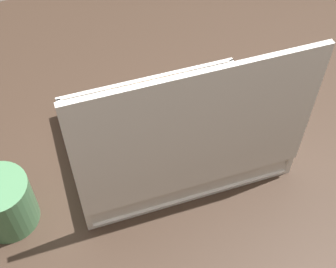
% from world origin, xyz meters
% --- Properties ---
extents(dining_table, '(1.08, 1.00, 0.76)m').
position_xyz_m(dining_table, '(0.00, 0.00, 0.66)').
color(dining_table, '#38281E').
rests_on(dining_table, ground_plane).
extents(donut_box, '(0.32, 0.24, 0.26)m').
position_xyz_m(donut_box, '(-0.03, 0.03, 0.81)').
color(donut_box, white).
rests_on(donut_box, dining_table).
extents(coffee_mug, '(0.09, 0.09, 0.08)m').
position_xyz_m(coffee_mug, '(0.24, 0.06, 0.80)').
color(coffee_mug, '#4C8456').
rests_on(coffee_mug, dining_table).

